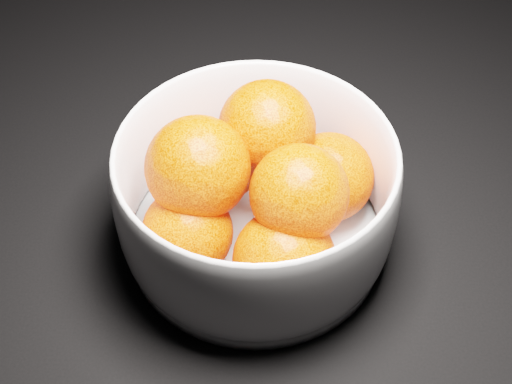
{
  "coord_description": "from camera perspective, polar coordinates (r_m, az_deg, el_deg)",
  "views": [
    {
      "loc": [
        -0.04,
        -0.54,
        0.46
      ],
      "look_at": [
        -0.04,
        -0.18,
        0.06
      ],
      "focal_mm": 50.0,
      "sensor_mm": 36.0,
      "label": 1
    }
  ],
  "objects": [
    {
      "name": "orange_pile",
      "position": [
        0.54,
        0.01,
        0.45
      ],
      "size": [
        0.18,
        0.17,
        0.12
      ],
      "color": "#F0420C",
      "rests_on": "bowl"
    },
    {
      "name": "ground",
      "position": [
        0.71,
        3.45,
        7.39
      ],
      "size": [
        3.0,
        3.0,
        0.0
      ],
      "primitive_type": "cube",
      "color": "black",
      "rests_on": "ground"
    },
    {
      "name": "bowl",
      "position": [
        0.55,
        0.0,
        -0.37
      ],
      "size": [
        0.22,
        0.22,
        0.11
      ],
      "rotation": [
        0.0,
        0.0,
        -0.36
      ],
      "color": "silver",
      "rests_on": "ground"
    }
  ]
}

